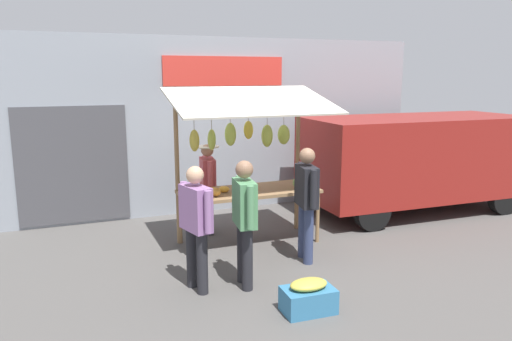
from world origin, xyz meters
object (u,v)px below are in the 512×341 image
object	(u,v)px
market_stall	(249,148)
produce_crate_near	(308,297)
shopper_in_striped_shirt	(245,215)
shopper_in_grey_tee	(306,196)
shopper_with_ponytail	(196,220)
vendor_with_sunhat	(208,182)
parked_van	(409,156)

from	to	relation	value
market_stall	produce_crate_near	bearing A→B (deg)	84.35
shopper_in_striped_shirt	shopper_in_grey_tee	world-z (taller)	shopper_in_grey_tee
shopper_with_ponytail	produce_crate_near	xyz separation A→B (m)	(-1.03, 1.05, -0.74)
shopper_with_ponytail	vendor_with_sunhat	bearing A→B (deg)	-34.51
shopper_with_ponytail	produce_crate_near	distance (m)	1.64
vendor_with_sunhat	shopper_in_grey_tee	bearing A→B (deg)	36.03
vendor_with_sunhat	shopper_in_grey_tee	distance (m)	2.02
vendor_with_sunhat	shopper_in_grey_tee	xyz separation A→B (m)	(-0.95, 1.77, 0.07)
produce_crate_near	vendor_with_sunhat	bearing A→B (deg)	-85.82
produce_crate_near	parked_van	bearing A→B (deg)	-141.34
vendor_with_sunhat	shopper_in_grey_tee	world-z (taller)	shopper_in_grey_tee
shopper_in_grey_tee	produce_crate_near	size ratio (longest dim) A/B	2.73
parked_van	vendor_with_sunhat	bearing A→B (deg)	-0.82
market_stall	shopper_in_grey_tee	size ratio (longest dim) A/B	1.50
shopper_with_ponytail	parked_van	size ratio (longest dim) A/B	0.36
market_stall	parked_van	world-z (taller)	market_stall
shopper_in_striped_shirt	market_stall	bearing A→B (deg)	-15.92
shopper_with_ponytail	parked_van	world-z (taller)	parked_van
vendor_with_sunhat	produce_crate_near	bearing A→B (deg)	12.00
vendor_with_sunhat	parked_van	distance (m)	4.06
shopper_in_striped_shirt	shopper_with_ponytail	distance (m)	0.61
market_stall	shopper_in_striped_shirt	size ratio (longest dim) A/B	1.52
produce_crate_near	market_stall	bearing A→B (deg)	-95.65
market_stall	vendor_with_sunhat	bearing A→B (deg)	-55.47
vendor_with_sunhat	shopper_with_ponytail	bearing A→B (deg)	-12.20
shopper_in_grey_tee	market_stall	bearing A→B (deg)	33.81
parked_van	produce_crate_near	bearing A→B (deg)	40.29
shopper_in_grey_tee	produce_crate_near	distance (m)	1.80
parked_van	shopper_in_grey_tee	bearing A→B (deg)	28.98
parked_van	produce_crate_near	xyz separation A→B (m)	(3.81, 3.05, -0.94)
market_stall	vendor_with_sunhat	distance (m)	1.07
vendor_with_sunhat	produce_crate_near	size ratio (longest dim) A/B	2.52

